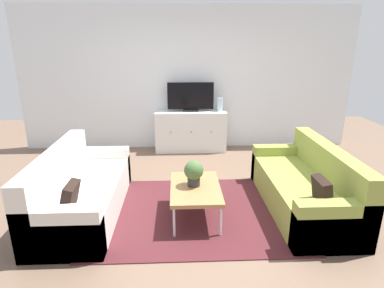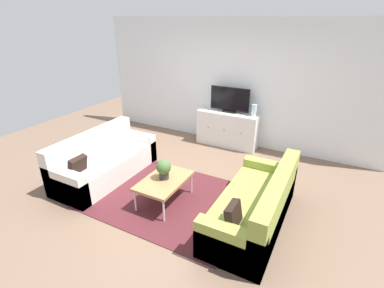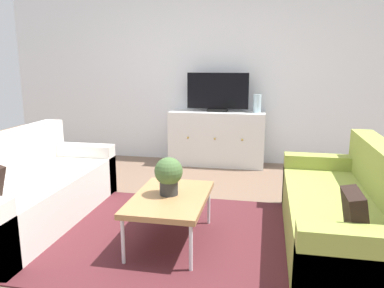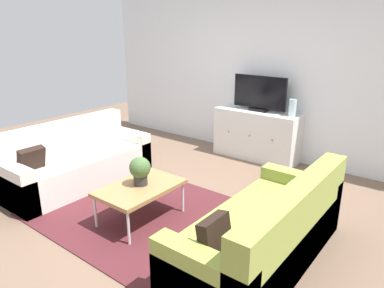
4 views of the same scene
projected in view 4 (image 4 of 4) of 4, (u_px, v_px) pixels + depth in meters
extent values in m
plane|color=brown|center=(158.00, 210.00, 4.14)|extent=(10.00, 10.00, 0.00)
cube|color=white|center=(266.00, 72.00, 5.63)|extent=(6.40, 0.12, 2.70)
cube|color=#4C1E23|center=(148.00, 215.00, 4.02)|extent=(2.50, 1.90, 0.01)
cube|color=silver|center=(78.00, 169.00, 4.78)|extent=(0.83, 1.94, 0.42)
cube|color=silver|center=(63.00, 150.00, 4.91)|extent=(0.20, 1.94, 0.82)
cube|color=silver|center=(127.00, 148.00, 5.42)|extent=(0.83, 0.18, 0.56)
cube|color=silver|center=(13.00, 187.00, 4.10)|extent=(0.83, 0.18, 0.56)
cube|color=black|center=(31.00, 160.00, 4.17)|extent=(0.17, 0.30, 0.32)
cube|color=olive|center=(259.00, 239.00, 3.21)|extent=(0.83, 1.94, 0.42)
cube|color=olive|center=(295.00, 232.00, 2.96)|extent=(0.20, 1.94, 0.82)
cube|color=olive|center=(298.00, 197.00, 3.85)|extent=(0.83, 0.18, 0.56)
cube|color=olive|center=(201.00, 286.00, 2.53)|extent=(0.83, 0.18, 0.56)
cube|color=black|center=(215.00, 237.00, 2.65)|extent=(0.15, 0.30, 0.31)
cube|color=#A37547|center=(140.00, 188.00, 3.82)|extent=(0.59, 0.90, 0.04)
cylinder|color=silver|center=(95.00, 213.00, 3.73)|extent=(0.03, 0.03, 0.36)
cylinder|color=silver|center=(129.00, 229.00, 3.43)|extent=(0.03, 0.03, 0.36)
cylinder|color=silver|center=(151.00, 186.00, 4.34)|extent=(0.03, 0.03, 0.36)
cylinder|color=silver|center=(183.00, 198.00, 4.05)|extent=(0.03, 0.03, 0.36)
cylinder|color=#2D2D2D|center=(141.00, 180.00, 3.83)|extent=(0.15, 0.15, 0.11)
sphere|color=#426033|center=(140.00, 168.00, 3.79)|extent=(0.23, 0.23, 0.23)
cube|color=silver|center=(257.00, 135.00, 5.69)|extent=(1.35, 0.44, 0.78)
sphere|color=#B79338|center=(229.00, 132.00, 5.73)|extent=(0.03, 0.03, 0.03)
sphere|color=#B79338|center=(249.00, 136.00, 5.51)|extent=(0.03, 0.03, 0.03)
sphere|color=#B79338|center=(272.00, 140.00, 5.28)|extent=(0.03, 0.03, 0.03)
cube|color=black|center=(259.00, 109.00, 5.58)|extent=(0.28, 0.16, 0.04)
cube|color=black|center=(260.00, 92.00, 5.49)|extent=(0.87, 0.04, 0.50)
cylinder|color=silver|center=(293.00, 108.00, 5.21)|extent=(0.11, 0.11, 0.25)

